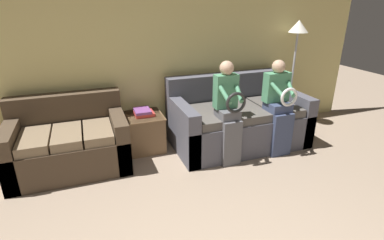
{
  "coord_description": "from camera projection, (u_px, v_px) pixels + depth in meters",
  "views": [
    {
      "loc": [
        -0.7,
        -0.71,
        1.92
      ],
      "look_at": [
        0.28,
        1.98,
        0.77
      ],
      "focal_mm": 28.0,
      "sensor_mm": 36.0,
      "label": 1
    }
  ],
  "objects": [
    {
      "name": "floor_lamp",
      "position": [
        297.0,
        41.0,
        4.47
      ],
      "size": [
        0.29,
        0.29,
        1.65
      ],
      "color": "#2D2B28",
      "rests_on": "ground_plane"
    },
    {
      "name": "wall_back",
      "position": [
        137.0,
        52.0,
        3.98
      ],
      "size": [
        7.02,
        0.06,
        2.55
      ],
      "color": "#DBCC7F",
      "rests_on": "ground_plane"
    },
    {
      "name": "couch_side",
      "position": [
        70.0,
        143.0,
        3.61
      ],
      "size": [
        1.34,
        0.88,
        0.85
      ],
      "color": "#473828",
      "rests_on": "ground_plane"
    },
    {
      "name": "side_shelf",
      "position": [
        144.0,
        131.0,
        4.07
      ],
      "size": [
        0.5,
        0.53,
        0.49
      ],
      "color": "brown",
      "rests_on": "ground_plane"
    },
    {
      "name": "couch_main",
      "position": [
        237.0,
        120.0,
        4.22
      ],
      "size": [
        1.82,
        1.0,
        0.94
      ],
      "color": "#4C4C56",
      "rests_on": "ground_plane"
    },
    {
      "name": "child_left_seated",
      "position": [
        228.0,
        109.0,
        3.6
      ],
      "size": [
        0.28,
        0.37,
        1.26
      ],
      "color": "#56565B",
      "rests_on": "ground_plane"
    },
    {
      "name": "child_right_seated",
      "position": [
        279.0,
        104.0,
        3.84
      ],
      "size": [
        0.34,
        0.37,
        1.23
      ],
      "color": "#384260",
      "rests_on": "ground_plane"
    },
    {
      "name": "book_stack",
      "position": [
        143.0,
        112.0,
        3.97
      ],
      "size": [
        0.25,
        0.27,
        0.08
      ],
      "color": "#BC3833",
      "rests_on": "side_shelf"
    }
  ]
}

